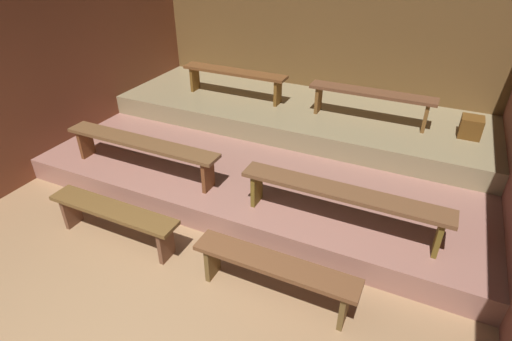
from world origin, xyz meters
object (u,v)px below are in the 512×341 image
Objects in this scene: bench_middle_left at (234,76)px; bench_floor_right at (275,269)px; bench_floor_left at (113,215)px; bench_lower_left at (141,146)px; bench_lower_right at (342,196)px; wooden_crate_middle at (471,127)px; bench_middle_right at (371,97)px.

bench_floor_right is at bearing -56.69° from bench_middle_left.
bench_lower_left is (-0.34, 0.96, 0.31)m from bench_floor_left.
bench_floor_left and bench_floor_right have the same top height.
bench_floor_left is at bearing -156.96° from bench_lower_right.
bench_lower_left is (-2.26, 0.96, 0.31)m from bench_floor_right.
bench_lower_right is at bearing 70.41° from bench_floor_right.
bench_lower_right is 2.53m from wooden_crate_middle.
bench_lower_right is 1.23× the size of bench_middle_right.
bench_lower_left is at bearing -149.25° from wooden_crate_middle.
bench_middle_left is 3.59m from wooden_crate_middle.
bench_floor_left is 3.21m from bench_middle_left.
bench_lower_right is (0.34, 0.96, 0.31)m from bench_floor_right.
bench_middle_right is (2.22, 0.00, 0.00)m from bench_middle_left.
bench_middle_left and bench_middle_right have the same top height.
bench_floor_left is 3.82m from bench_middle_right.
bench_middle_left is (-2.07, 3.15, 0.60)m from bench_floor_right.
bench_floor_left is 0.89× the size of bench_middle_left.
bench_middle_right reaches higher than bench_floor_right.
bench_floor_left is 0.72× the size of bench_lower_left.
bench_middle_left is at bearing 123.31° from bench_floor_right.
bench_middle_left is at bearing 92.72° from bench_floor_left.
bench_middle_left is (-0.15, 3.15, 0.60)m from bench_floor_left.
bench_lower_right is at bearing 23.04° from bench_floor_left.
bench_lower_left is at bearing -137.81° from bench_middle_right.
bench_middle_left is 1.00× the size of bench_middle_right.
bench_floor_left is at bearing 180.00° from bench_floor_right.
bench_middle_right is 6.38× the size of wooden_crate_middle.
bench_lower_right is 3.27m from bench_middle_left.
bench_floor_right is at bearing -23.04° from bench_lower_left.
bench_lower_left is at bearing -95.05° from bench_middle_left.
bench_floor_right is at bearing -115.19° from wooden_crate_middle.
bench_floor_right is at bearing -92.72° from bench_middle_right.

